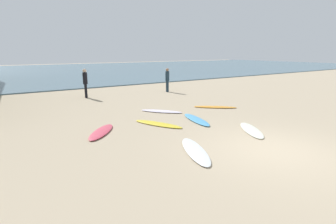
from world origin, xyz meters
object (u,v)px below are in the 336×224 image
surfboard_6 (215,107)px  beachgoer_near (85,82)px  surfboard_2 (251,130)px  surfboard_5 (161,111)px  surfboard_1 (158,124)px  surfboard_4 (195,151)px  beachgoer_mid (167,79)px  surfboard_3 (196,120)px  surfboard_0 (101,132)px

surfboard_6 → beachgoer_near: (-4.71, 6.67, 0.98)m
surfboard_2 → surfboard_5: (-1.15, 4.44, 0.01)m
surfboard_1 → surfboard_4: 3.13m
surfboard_4 → beachgoer_mid: 11.62m
surfboard_2 → surfboard_5: size_ratio=0.99×
surfboard_3 → surfboard_1: bearing=-177.1°
surfboard_2 → beachgoer_near: beachgoer_near is taller
surfboard_2 → surfboard_4: surfboard_4 is taller
surfboard_2 → beachgoer_mid: beachgoer_mid is taller
surfboard_0 → surfboard_6: (6.43, 0.92, -0.01)m
beachgoer_mid → surfboard_1: bearing=-20.9°
surfboard_0 → beachgoer_mid: (7.33, 6.81, 0.89)m
surfboard_5 → beachgoer_near: bearing=67.2°
surfboard_6 → beachgoer_near: beachgoer_near is taller
surfboard_2 → beachgoer_near: (-3.00, 10.41, 0.99)m
surfboard_4 → beachgoer_near: size_ratio=1.26×
surfboard_3 → surfboard_4: bearing=-116.0°
surfboard_3 → surfboard_4: size_ratio=0.96×
surfboard_0 → surfboard_5: bearing=63.6°
surfboard_1 → beachgoer_near: size_ratio=1.21×
surfboard_1 → surfboard_6: bearing=170.6°
surfboard_1 → surfboard_4: bearing=54.2°
surfboard_2 → surfboard_5: bearing=-42.7°
beachgoer_near → beachgoer_mid: size_ratio=1.08×
surfboard_1 → surfboard_3: 1.73m
surfboard_1 → surfboard_2: bearing=108.7°
surfboard_5 → surfboard_3: bearing=-119.6°
surfboard_2 → surfboard_5: surfboard_5 is taller
surfboard_3 → surfboard_6: 2.87m
surfboard_2 → surfboard_4: size_ratio=0.89×
surfboard_1 → beachgoer_mid: (5.06, 7.03, 0.90)m
surfboard_3 → surfboard_5: 2.21m
beachgoer_near → surfboard_4: bearing=-170.9°
surfboard_3 → beachgoer_near: size_ratio=1.21×
surfboard_4 → beachgoer_mid: beachgoer_mid is taller
surfboard_4 → beachgoer_near: beachgoer_near is taller
surfboard_0 → surfboard_5: size_ratio=0.96×
surfboard_0 → surfboard_4: surfboard_0 is taller
surfboard_1 → surfboard_5: surfboard_5 is taller
surfboard_1 → surfboard_2: (2.46, -2.60, -0.00)m
surfboard_0 → beachgoer_mid: 10.04m
surfboard_3 → surfboard_4: 3.58m
surfboard_0 → surfboard_2: 5.50m
surfboard_0 → beachgoer_near: size_ratio=1.09×
surfboard_1 → beachgoer_near: bearing=-110.7°
surfboard_4 → beachgoer_mid: size_ratio=1.35×
surfboard_0 → beachgoer_mid: size_ratio=1.17×
surfboard_0 → surfboard_2: size_ratio=0.97×
surfboard_1 → beachgoer_near: 7.89m
surfboard_1 → surfboard_3: size_ratio=1.00×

